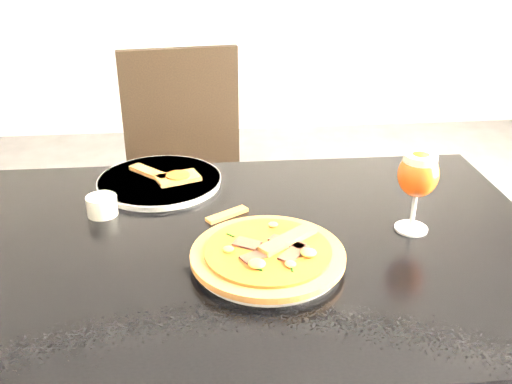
{
  "coord_description": "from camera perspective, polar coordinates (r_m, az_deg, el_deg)",
  "views": [
    {
      "loc": [
        -0.12,
        -0.73,
        1.32
      ],
      "look_at": [
        -0.03,
        0.28,
        0.83
      ],
      "focal_mm": 40.0,
      "sensor_mm": 36.0,
      "label": 1
    }
  ],
  "objects": [
    {
      "name": "dining_table",
      "position": [
        1.16,
        -0.95,
        -8.76
      ],
      "size": [
        1.21,
        0.81,
        0.75
      ],
      "rotation": [
        0.0,
        0.0,
        -0.01
      ],
      "color": "black",
      "rests_on": "ground"
    },
    {
      "name": "chair_far",
      "position": [
        1.99,
        -6.8,
        1.56
      ],
      "size": [
        0.48,
        0.48,
        0.93
      ],
      "rotation": [
        0.0,
        0.0,
        0.13
      ],
      "color": "black",
      "rests_on": "ground"
    },
    {
      "name": "plate_main",
      "position": [
        1.04,
        1.19,
        -6.77
      ],
      "size": [
        0.3,
        0.3,
        0.01
      ],
      "primitive_type": "cylinder",
      "rotation": [
        0.0,
        0.0,
        0.15
      ],
      "color": "white",
      "rests_on": "dining_table"
    },
    {
      "name": "pizza",
      "position": [
        1.03,
        1.22,
        -6.1
      ],
      "size": [
        0.28,
        0.28,
        0.03
      ],
      "rotation": [
        0.0,
        0.0,
        0.35
      ],
      "color": "brown",
      "rests_on": "plate_main"
    },
    {
      "name": "plate_second",
      "position": [
        1.36,
        -9.61,
        1.06
      ],
      "size": [
        0.29,
        0.29,
        0.02
      ],
      "primitive_type": "cylinder",
      "rotation": [
        0.0,
        0.0,
        -0.02
      ],
      "color": "white",
      "rests_on": "dining_table"
    },
    {
      "name": "crust_scraps",
      "position": [
        1.35,
        -8.75,
        1.62
      ],
      "size": [
        0.18,
        0.13,
        0.01
      ],
      "rotation": [
        0.0,
        0.0,
        -0.35
      ],
      "color": "brown",
      "rests_on": "plate_second"
    },
    {
      "name": "loose_crust",
      "position": [
        1.2,
        -2.91,
        -2.26
      ],
      "size": [
        0.09,
        0.07,
        0.01
      ],
      "primitive_type": "cube",
      "rotation": [
        0.0,
        0.0,
        0.57
      ],
      "color": "brown",
      "rests_on": "dining_table"
    },
    {
      "name": "sauce_cup",
      "position": [
        1.24,
        -15.16,
        -1.24
      ],
      "size": [
        0.06,
        0.06,
        0.04
      ],
      "color": "silver",
      "rests_on": "dining_table"
    },
    {
      "name": "beer_glass",
      "position": [
        1.14,
        15.92,
        1.65
      ],
      "size": [
        0.08,
        0.08,
        0.17
      ],
      "color": "silver",
      "rests_on": "dining_table"
    }
  ]
}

